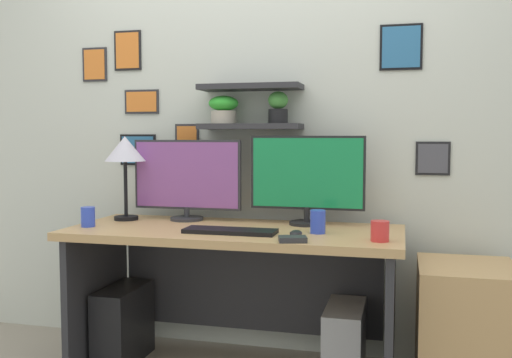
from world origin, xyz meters
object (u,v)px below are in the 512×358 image
Objects in this scene: monitor_left at (187,178)px; scissors_tray at (293,239)px; drawer_cabinet at (466,330)px; monitor_right at (307,177)px; keyboard at (230,231)px; computer_mouse at (296,233)px; computer_tower_left at (123,324)px; desk_lamp at (125,153)px; coffee_mug at (380,231)px; water_cup at (318,222)px; computer_tower_right at (345,345)px; desk at (237,268)px; pen_cup at (88,217)px.

monitor_left is 0.87m from scissors_tray.
scissors_tray is 0.20× the size of drawer_cabinet.
monitor_right is 1.34× the size of keyboard.
keyboard is at bearing 176.51° from computer_mouse.
scissors_tray is at bearing -17.73° from computer_tower_left.
scissors_tray is at bearing -154.83° from drawer_cabinet.
desk_lamp is at bearing -175.41° from monitor_right.
coffee_mug is 0.32m from water_cup.
monitor_left is at bearing 135.02° from keyboard.
keyboard is 1.09× the size of computer_tower_left.
desk_lamp is 1.94m from drawer_cabinet.
desk_lamp reaches higher than monitor_left.
computer_tower_right is (0.20, 0.32, -0.57)m from scissors_tray.
monitor_right is at bearing 10.94° from computer_tower_left.
computer_tower_left is at bearing 169.24° from computer_mouse.
desk reaches higher than drawer_cabinet.
scissors_tray is at bearing -121.73° from computer_tower_right.
keyboard is 3.67× the size of scissors_tray.
drawer_cabinet is (1.08, 0.21, -0.45)m from keyboard.
pen_cup is (-0.75, 0.01, 0.04)m from keyboard.
scissors_tray is 0.68m from computer_tower_right.
desk_lamp is 5.07× the size of coffee_mug.
pen_cup is at bearing 179.57° from keyboard.
scissors_tray is 0.95m from drawer_cabinet.
computer_tower_left is at bearing -177.91° from desk.
drawer_cabinet is 1.74m from computer_tower_left.
desk_lamp is at bearing 104.43° from computer_tower_left.
pen_cup is at bearing 178.17° from coffee_mug.
pen_cup is at bearing -105.86° from desk_lamp.
computer_tower_right is at bearing 0.48° from computer_tower_left.
water_cup reaches higher than keyboard.
computer_mouse reaches higher than drawer_cabinet.
computer_tower_left is (-0.30, -0.19, -0.78)m from monitor_left.
computer_tower_right is (1.20, -0.10, -0.92)m from desk_lamp.
computer_tower_left is at bearing 165.77° from keyboard.
keyboard reaches higher than computer_tower_left.
monitor_right is 0.58m from coffee_mug.
coffee_mug is 0.15× the size of drawer_cabinet.
drawer_cabinet is at bearing 3.43° from computer_tower_right.
desk_lamp is at bearing 175.42° from computer_tower_right.
computer_mouse is at bearing -10.76° from computer_tower_left.
monitor_left is 0.85m from computer_tower_left.
computer_tower_right is at bearing -176.57° from drawer_cabinet.
desk_lamp is (-0.99, -0.08, 0.12)m from monitor_right.
monitor_left reaches higher than computer_mouse.
desk_lamp reaches higher than computer_tower_right.
coffee_mug is at bearing -25.33° from water_cup.
monitor_right reaches higher than computer_tower_left.
water_cup is (0.42, -0.09, 0.26)m from desk.
computer_tower_left is (-1.73, -0.04, -0.10)m from drawer_cabinet.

